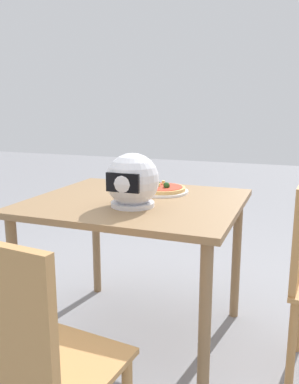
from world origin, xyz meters
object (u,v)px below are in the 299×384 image
at_px(pizza, 161,188).
at_px(chair_far, 27,365).
at_px(dining_table, 136,217).
at_px(motorcycle_helmet, 132,181).

relative_size(pizza, chair_far, 0.29).
distance_m(pizza, chair_far, 1.23).
xyz_separation_m(dining_table, pizza, (-0.06, -0.20, 0.12)).
bearing_deg(motorcycle_helmet, pizza, -94.38).
xyz_separation_m(motorcycle_helmet, chair_far, (-0.05, 0.86, -0.37)).
height_order(dining_table, pizza, pizza).
relative_size(dining_table, motorcycle_helmet, 4.12).
bearing_deg(chair_far, pizza, -88.98).
relative_size(motorcycle_helmet, chair_far, 0.28).
distance_m(motorcycle_helmet, chair_far, 0.94).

